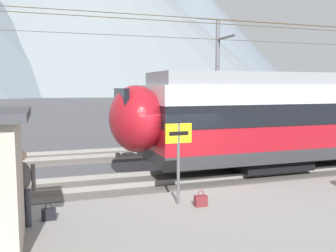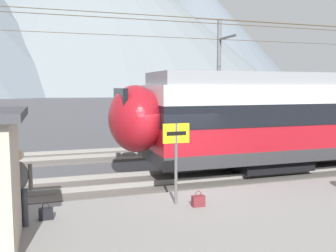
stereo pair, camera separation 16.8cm
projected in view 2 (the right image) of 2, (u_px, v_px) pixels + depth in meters
ground_plane at (179, 192)px, 11.88m from camera, size 400.00×400.00×0.00m
platform_slab at (241, 234)px, 8.11m from camera, size 120.00×6.06×0.31m
track_near at (167, 180)px, 13.10m from camera, size 120.00×3.00×0.28m
track_far at (133, 154)px, 18.30m from camera, size 120.00×3.00×0.28m
catenary_mast_far_side at (220, 78)px, 21.21m from camera, size 49.73×2.18×7.14m
platform_sign at (176, 145)px, 9.51m from camera, size 0.70×0.08×2.10m
passenger_walking at (20, 184)px, 8.02m from camera, size 0.53×0.22×1.69m
handbag_beside_passenger at (46, 214)px, 8.54m from camera, size 0.32×0.18×0.39m
handbag_near_sign at (198, 201)px, 9.47m from camera, size 0.32×0.18×0.41m
mountain_central_peak at (92, 12)px, 208.12m from camera, size 209.00×209.00×89.24m
mountain_right_ridge at (192, 33)px, 236.32m from camera, size 132.51×132.51×73.97m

